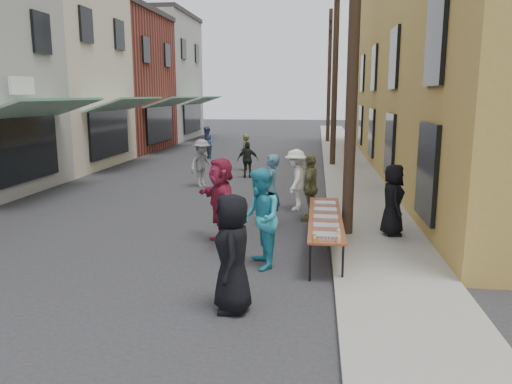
% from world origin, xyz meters
% --- Properties ---
extents(ground, '(120.00, 120.00, 0.00)m').
position_xyz_m(ground, '(0.00, 0.00, 0.00)').
color(ground, '#28282B').
rests_on(ground, ground).
extents(sidewalk, '(2.20, 60.00, 0.10)m').
position_xyz_m(sidewalk, '(5.00, 15.00, 0.05)').
color(sidewalk, gray).
rests_on(sidewalk, ground).
extents(storefront_row, '(8.00, 37.00, 9.00)m').
position_xyz_m(storefront_row, '(-10.00, 14.96, 4.12)').
color(storefront_row, maroon).
rests_on(storefront_row, ground).
extents(building_ochre, '(10.00, 28.00, 10.00)m').
position_xyz_m(building_ochre, '(11.10, 14.00, 5.00)').
color(building_ochre, '#B1843F').
rests_on(building_ochre, ground).
extents(utility_pole_near, '(0.26, 0.26, 9.00)m').
position_xyz_m(utility_pole_near, '(4.30, 3.00, 4.50)').
color(utility_pole_near, '#2D2116').
rests_on(utility_pole_near, ground).
extents(utility_pole_mid, '(0.26, 0.26, 9.00)m').
position_xyz_m(utility_pole_mid, '(4.30, 15.00, 4.50)').
color(utility_pole_mid, '#2D2116').
rests_on(utility_pole_mid, ground).
extents(utility_pole_far, '(0.26, 0.26, 9.00)m').
position_xyz_m(utility_pole_far, '(4.30, 27.00, 4.50)').
color(utility_pole_far, '#2D2116').
rests_on(utility_pole_far, ground).
extents(serving_table, '(0.70, 4.00, 0.75)m').
position_xyz_m(serving_table, '(3.76, 1.90, 0.71)').
color(serving_table, brown).
rests_on(serving_table, ground).
extents(catering_tray_sausage, '(0.50, 0.33, 0.08)m').
position_xyz_m(catering_tray_sausage, '(3.76, 0.25, 0.79)').
color(catering_tray_sausage, maroon).
rests_on(catering_tray_sausage, serving_table).
extents(catering_tray_foil_b, '(0.50, 0.33, 0.08)m').
position_xyz_m(catering_tray_foil_b, '(3.76, 0.90, 0.79)').
color(catering_tray_foil_b, '#B2B2B7').
rests_on(catering_tray_foil_b, serving_table).
extents(catering_tray_buns, '(0.50, 0.33, 0.08)m').
position_xyz_m(catering_tray_buns, '(3.76, 1.60, 0.79)').
color(catering_tray_buns, tan).
rests_on(catering_tray_buns, serving_table).
extents(catering_tray_foil_d, '(0.50, 0.33, 0.08)m').
position_xyz_m(catering_tray_foil_d, '(3.76, 2.30, 0.79)').
color(catering_tray_foil_d, '#B2B2B7').
rests_on(catering_tray_foil_d, serving_table).
extents(catering_tray_buns_end, '(0.50, 0.33, 0.08)m').
position_xyz_m(catering_tray_buns_end, '(3.76, 3.00, 0.79)').
color(catering_tray_buns_end, tan).
rests_on(catering_tray_buns_end, serving_table).
extents(condiment_jar_a, '(0.07, 0.07, 0.08)m').
position_xyz_m(condiment_jar_a, '(3.54, -0.05, 0.79)').
color(condiment_jar_a, '#A57F26').
rests_on(condiment_jar_a, serving_table).
extents(condiment_jar_b, '(0.07, 0.07, 0.08)m').
position_xyz_m(condiment_jar_b, '(3.54, 0.05, 0.79)').
color(condiment_jar_b, '#A57F26').
rests_on(condiment_jar_b, serving_table).
extents(condiment_jar_c, '(0.07, 0.07, 0.08)m').
position_xyz_m(condiment_jar_c, '(3.54, 0.15, 0.79)').
color(condiment_jar_c, '#A57F26').
rests_on(condiment_jar_c, serving_table).
extents(cup_stack, '(0.08, 0.08, 0.12)m').
position_xyz_m(cup_stack, '(3.96, -0.00, 0.81)').
color(cup_stack, tan).
rests_on(cup_stack, serving_table).
extents(guest_front_a, '(0.72, 0.98, 1.86)m').
position_xyz_m(guest_front_a, '(2.30, -1.38, 0.93)').
color(guest_front_a, black).
rests_on(guest_front_a, ground).
extents(guest_front_b, '(0.49, 0.70, 1.83)m').
position_xyz_m(guest_front_b, '(2.41, 3.93, 0.92)').
color(guest_front_b, '#457087').
rests_on(guest_front_b, ground).
extents(guest_front_c, '(0.97, 1.11, 1.95)m').
position_xyz_m(guest_front_c, '(2.49, 0.65, 0.98)').
color(guest_front_c, teal).
rests_on(guest_front_c, ground).
extents(guest_front_d, '(0.77, 1.21, 1.78)m').
position_xyz_m(guest_front_d, '(2.96, 5.71, 0.89)').
color(guest_front_d, white).
rests_on(guest_front_d, ground).
extents(guest_front_e, '(0.62, 1.10, 1.77)m').
position_xyz_m(guest_front_e, '(3.40, 4.53, 0.89)').
color(guest_front_e, olive).
rests_on(guest_front_e, ground).
extents(guest_queue_back, '(1.36, 1.87, 1.95)m').
position_xyz_m(guest_queue_back, '(1.44, 2.17, 0.98)').
color(guest_queue_back, maroon).
rests_on(guest_queue_back, ground).
extents(server, '(0.56, 0.83, 1.66)m').
position_xyz_m(server, '(5.32, 2.97, 0.93)').
color(server, black).
rests_on(server, sidewalk).
extents(passerby_left, '(1.14, 1.29, 1.73)m').
position_xyz_m(passerby_left, '(-0.60, 9.08, 0.87)').
color(passerby_left, slate).
rests_on(passerby_left, ground).
extents(passerby_mid, '(0.90, 0.47, 1.46)m').
position_xyz_m(passerby_mid, '(0.79, 11.24, 0.73)').
color(passerby_mid, black).
rests_on(passerby_mid, ground).
extents(passerby_right, '(0.41, 0.60, 1.60)m').
position_xyz_m(passerby_right, '(0.40, 13.27, 0.80)').
color(passerby_right, brown).
rests_on(passerby_right, ground).
extents(passerby_far, '(0.96, 1.03, 1.70)m').
position_xyz_m(passerby_far, '(-2.19, 17.09, 0.85)').
color(passerby_far, '#465888').
rests_on(passerby_far, ground).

